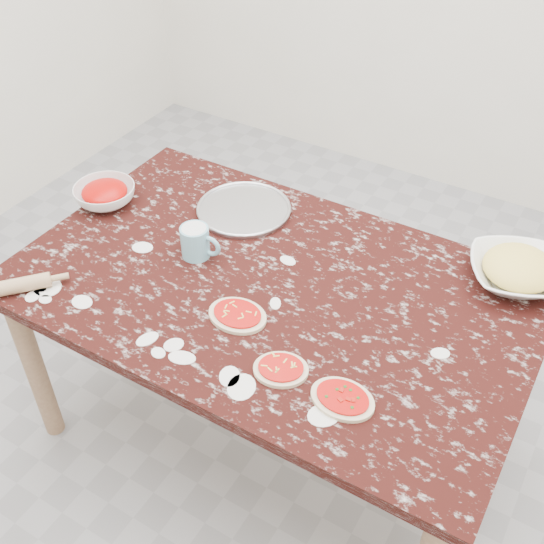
% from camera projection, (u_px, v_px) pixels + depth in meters
% --- Properties ---
extents(ground, '(4.00, 4.00, 0.00)m').
position_uv_depth(ground, '(272.00, 430.00, 2.53)').
color(ground, gray).
extents(worktable, '(1.60, 1.00, 0.75)m').
position_uv_depth(worktable, '(272.00, 304.00, 2.10)').
color(worktable, black).
rests_on(worktable, ground).
extents(pizza_tray, '(0.40, 0.40, 0.01)m').
position_uv_depth(pizza_tray, '(244.00, 210.00, 2.34)').
color(pizza_tray, '#B2B2B7').
rests_on(pizza_tray, worktable).
extents(sauce_bowl, '(0.28, 0.28, 0.07)m').
position_uv_depth(sauce_bowl, '(105.00, 195.00, 2.36)').
color(sauce_bowl, white).
rests_on(sauce_bowl, worktable).
extents(cheese_bowl, '(0.39, 0.39, 0.07)m').
position_uv_depth(cheese_bowl, '(517.00, 273.00, 2.03)').
color(cheese_bowl, white).
rests_on(cheese_bowl, worktable).
extents(flour_mug, '(0.14, 0.09, 0.11)m').
position_uv_depth(flour_mug, '(196.00, 242.00, 2.12)').
color(flour_mug, '#73B2C7').
rests_on(flour_mug, worktable).
extents(pizza_left, '(0.18, 0.14, 0.02)m').
position_uv_depth(pizza_left, '(237.00, 315.00, 1.93)').
color(pizza_left, beige).
rests_on(pizza_left, worktable).
extents(pizza_mid, '(0.19, 0.17, 0.02)m').
position_uv_depth(pizza_mid, '(281.00, 369.00, 1.77)').
color(pizza_mid, beige).
rests_on(pizza_mid, worktable).
extents(pizza_right, '(0.17, 0.13, 0.02)m').
position_uv_depth(pizza_right, '(343.00, 399.00, 1.70)').
color(pizza_right, beige).
rests_on(pizza_right, worktable).
extents(rolling_pin, '(0.19, 0.21, 0.05)m').
position_uv_depth(rolling_pin, '(11.00, 287.00, 2.00)').
color(rolling_pin, tan).
rests_on(rolling_pin, worktable).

